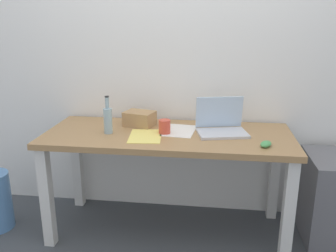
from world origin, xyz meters
name	(u,v)px	position (x,y,z in m)	size (l,w,h in m)	color
ground_plane	(168,229)	(0.00, 0.00, 0.00)	(8.00, 8.00, 0.00)	#42474C
back_wall	(175,46)	(0.00, 0.40, 1.30)	(5.20, 0.08, 2.60)	white
desk	(168,148)	(0.00, 0.00, 0.64)	(1.68, 0.68, 0.75)	#A37A4C
laptop_right	(221,126)	(0.36, 0.05, 0.80)	(0.37, 0.30, 0.24)	silver
beer_bottle	(108,119)	(-0.40, -0.05, 0.85)	(0.06, 0.06, 0.26)	#99B7C1
computer_mouse	(266,144)	(0.63, -0.19, 0.77)	(0.06, 0.10, 0.03)	#4C9E56
cardboard_box	(140,119)	(-0.23, 0.15, 0.80)	(0.21, 0.15, 0.10)	tan
coffee_mug	(165,127)	(-0.02, -0.01, 0.80)	(0.08, 0.08, 0.10)	#D84C38
paper_yellow_folder	(145,136)	(-0.14, -0.09, 0.75)	(0.21, 0.30, 0.00)	#F4E06B
paper_sheet_near_back	(179,131)	(0.07, 0.06, 0.75)	(0.21, 0.30, 0.00)	white
filing_cabinet	(334,198)	(1.16, 0.06, 0.30)	(0.40, 0.48, 0.60)	slate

